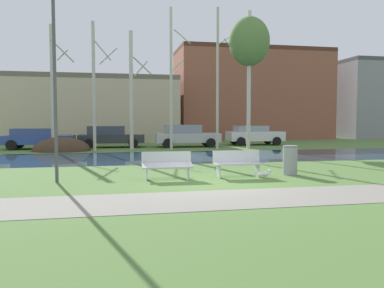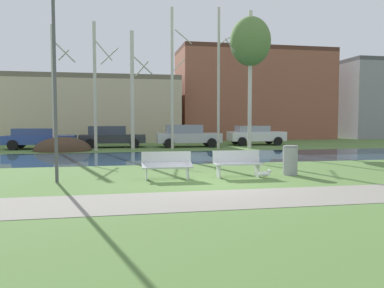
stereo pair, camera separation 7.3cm
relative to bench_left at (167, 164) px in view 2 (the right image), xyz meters
The scene contains 21 objects.
ground_plane 8.96m from the bench_left, 82.48° to the left, with size 120.00×120.00×0.00m, color #517538.
paved_path_strip 3.59m from the bench_left, 70.75° to the right, with size 60.00×2.22×0.01m, color gray.
river_band 7.33m from the bench_left, 80.78° to the left, with size 80.00×6.49×0.01m, color #284256.
soil_mound 13.20m from the bench_left, 111.37° to the left, with size 3.42×2.75×1.70m, color #423021.
bench_left is the anchor object (origin of this frame).
bench_right 2.35m from the bench_left, ahead, with size 1.61×0.60×0.87m.
trash_bin 4.28m from the bench_left, ahead, with size 0.52×0.52×1.01m.
seagull 3.22m from the bench_left, ahead, with size 0.47×0.18×0.27m.
streetlamp 4.92m from the bench_left, behind, with size 0.32×0.32×6.24m.
birch_far_left 13.95m from the bench_left, 112.86° to the left, with size 1.44×2.28×7.59m.
birch_left 12.81m from the bench_left, 103.10° to the left, with size 1.54×2.49×7.78m.
birch_center_left 13.10m from the bench_left, 92.43° to the left, with size 1.45×2.34×7.47m.
birch_center 13.19m from the bench_left, 81.01° to the left, with size 1.37×2.07×8.99m.
birch_center_right 13.81m from the bench_left, 67.79° to the left, with size 1.42×2.49×9.09m.
birch_right 15.39m from the bench_left, 59.76° to the left, with size 2.65×2.65×8.95m.
parked_van_nearest_blue 15.65m from the bench_left, 114.71° to the left, with size 4.45×2.08×1.33m.
parked_sedan_second_dark 14.97m from the bench_left, 97.47° to the left, with size 4.45×2.13×1.46m.
parked_hatch_third_silver 14.64m from the bench_left, 77.16° to the left, with size 4.50×2.16×1.55m.
parked_wagon_fourth_white 17.64m from the bench_left, 60.61° to the left, with size 4.20×2.21×1.45m.
building_beige_block 24.63m from the bench_left, 99.95° to the left, with size 15.95×9.44×5.59m.
building_brick_low 27.77m from the bench_left, 64.33° to the left, with size 14.99×6.21×8.81m.
Camera 2 is at (-2.71, -10.97, 1.89)m, focal length 36.00 mm.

